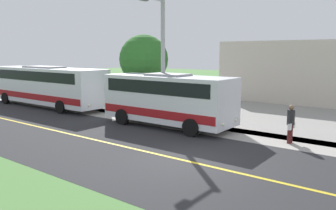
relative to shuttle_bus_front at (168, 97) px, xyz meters
The scene contains 9 objects.
ground_plane 6.44m from the shuttle_bus_front, 43.19° to the left, with size 120.00×120.00×0.00m, color #548442.
road_surface 6.43m from the shuttle_bus_front, 43.19° to the left, with size 8.00×100.00×0.01m, color #28282B.
sidewalk 4.61m from the shuttle_bus_front, 98.79° to the left, with size 2.40×100.00×0.01m, color #9E9991.
road_centre_line 6.43m from the shuttle_bus_front, 43.19° to the left, with size 0.16×100.00×0.00m, color gold.
shuttle_bus_front is the anchor object (origin of this frame).
transit_bus_rear 11.84m from the shuttle_bus_front, 90.15° to the right, with size 2.79×11.92×3.07m.
pedestrian_with_bags 6.67m from the shuttle_bus_front, 94.24° to the left, with size 0.72×0.34×1.76m.
street_light_pole 2.45m from the shuttle_bus_front, 114.53° to the right, with size 1.97×0.24×7.10m.
tree_curbside 5.50m from the shuttle_bus_front, 123.89° to the right, with size 3.37×3.37×5.32m.
Camera 1 is at (10.31, 7.03, 4.09)m, focal length 36.28 mm.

